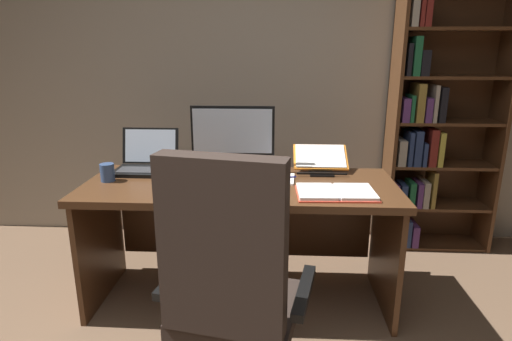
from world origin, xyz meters
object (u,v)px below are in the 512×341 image
(open_binder, at_px, (336,192))
(pen, at_px, (285,177))
(office_chair, at_px, (232,303))
(computer_mouse, at_px, (171,185))
(notepad, at_px, (281,179))
(coffee_mug, at_px, (107,172))
(monitor, at_px, (233,139))
(keyboard, at_px, (227,187))
(reading_stand_with_book, at_px, (320,159))
(bookshelf, at_px, (433,128))
(desk, at_px, (241,211))
(laptop, at_px, (147,162))

(open_binder, bearing_deg, pen, 134.90)
(office_chair, height_order, computer_mouse, office_chair)
(notepad, height_order, coffee_mug, coffee_mug)
(office_chair, height_order, monitor, monitor)
(keyboard, distance_m, pen, 0.37)
(reading_stand_with_book, height_order, coffee_mug, reading_stand_with_book)
(open_binder, xyz_separation_m, coffee_mug, (-1.27, 0.17, 0.04))
(office_chair, bearing_deg, open_binder, 62.32)
(bookshelf, relative_size, keyboard, 4.58)
(office_chair, bearing_deg, desk, 103.57)
(reading_stand_with_book, bearing_deg, open_binder, -84.70)
(reading_stand_with_book, distance_m, open_binder, 0.45)
(bookshelf, relative_size, laptop, 5.37)
(laptop, relative_size, keyboard, 0.85)
(laptop, bearing_deg, office_chair, -57.40)
(monitor, height_order, pen, monitor)
(notepad, bearing_deg, coffee_mug, -175.43)
(coffee_mug, bearing_deg, notepad, 4.57)
(computer_mouse, distance_m, coffee_mug, 0.41)
(monitor, distance_m, laptop, 0.56)
(notepad, bearing_deg, desk, -179.81)
(keyboard, distance_m, notepad, 0.35)
(laptop, xyz_separation_m, coffee_mug, (-0.16, -0.23, -0.00))
(office_chair, distance_m, open_binder, 0.81)
(bookshelf, bearing_deg, open_binder, -129.09)
(monitor, xyz_separation_m, open_binder, (0.58, -0.39, -0.19))
(coffee_mug, bearing_deg, desk, 5.90)
(keyboard, xyz_separation_m, notepad, (0.29, 0.20, -0.01))
(keyboard, height_order, notepad, keyboard)
(reading_stand_with_book, bearing_deg, laptop, -177.32)
(computer_mouse, xyz_separation_m, pen, (0.61, 0.20, -0.01))
(keyboard, bearing_deg, computer_mouse, 180.00)
(keyboard, height_order, computer_mouse, computer_mouse)
(computer_mouse, relative_size, open_binder, 0.25)
(office_chair, relative_size, coffee_mug, 10.98)
(desk, height_order, monitor, monitor)
(bookshelf, distance_m, keyboard, 1.70)
(pen, bearing_deg, monitor, 155.40)
(monitor, height_order, keyboard, monitor)
(monitor, bearing_deg, computer_mouse, -131.52)
(computer_mouse, relative_size, notepad, 0.50)
(notepad, bearing_deg, laptop, 169.84)
(reading_stand_with_book, distance_m, pen, 0.30)
(monitor, bearing_deg, laptop, 179.38)
(desk, distance_m, bookshelf, 1.58)
(keyboard, bearing_deg, office_chair, -81.66)
(monitor, distance_m, pen, 0.39)
(desk, xyz_separation_m, bookshelf, (1.33, 0.76, 0.37))
(bookshelf, distance_m, notepad, 1.35)
(laptop, bearing_deg, computer_mouse, -55.30)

